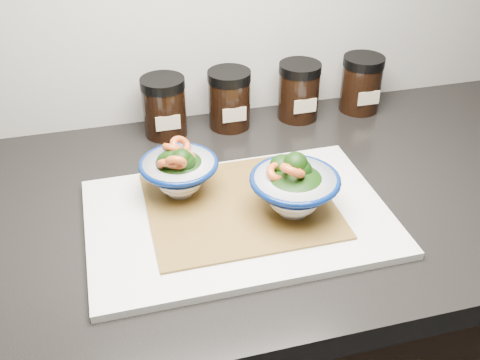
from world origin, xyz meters
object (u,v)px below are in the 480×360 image
object	(u,v)px
cutting_board	(239,217)
bowl_left	(179,171)
spice_jar_b	(229,99)
spice_jar_a	(164,107)
spice_jar_d	(361,84)
spice_jar_c	(299,91)
bowl_right	(294,187)

from	to	relation	value
cutting_board	bowl_left	size ratio (longest dim) A/B	3.66
bowl_left	spice_jar_b	world-z (taller)	same
cutting_board	spice_jar_a	size ratio (longest dim) A/B	3.98
spice_jar_d	spice_jar_c	bearing A→B (deg)	180.00
cutting_board	bowl_right	distance (m)	0.10
spice_jar_c	bowl_left	bearing A→B (deg)	-141.44
spice_jar_c	spice_jar_d	distance (m)	0.13
bowl_right	spice_jar_d	distance (m)	0.40
spice_jar_a	spice_jar_c	size ratio (longest dim) A/B	1.00
bowl_left	spice_jar_a	size ratio (longest dim) A/B	1.09
spice_jar_b	spice_jar_c	size ratio (longest dim) A/B	1.00
bowl_left	spice_jar_a	distance (m)	0.22
spice_jar_c	spice_jar_a	bearing A→B (deg)	180.00
bowl_left	bowl_right	xyz separation A→B (m)	(0.16, -0.09, 0.00)
spice_jar_b	cutting_board	bearing A→B (deg)	-101.50
spice_jar_b	bowl_right	bearing A→B (deg)	-86.25
bowl_right	spice_jar_c	bearing A→B (deg)	68.94
bowl_right	spice_jar_a	distance (m)	0.34
spice_jar_a	spice_jar_c	xyz separation A→B (m)	(0.26, 0.00, 0.00)
cutting_board	spice_jar_d	distance (m)	0.45
bowl_right	spice_jar_c	xyz separation A→B (m)	(0.12, 0.31, -0.00)
cutting_board	spice_jar_d	bearing A→B (deg)	41.55
bowl_right	bowl_left	bearing A→B (deg)	149.77
spice_jar_d	cutting_board	bearing A→B (deg)	-138.45
spice_jar_a	spice_jar_b	size ratio (longest dim) A/B	1.00
cutting_board	spice_jar_a	bearing A→B (deg)	102.37
bowl_right	spice_jar_a	bearing A→B (deg)	115.02
spice_jar_a	spice_jar_c	bearing A→B (deg)	0.00
bowl_left	spice_jar_b	size ratio (longest dim) A/B	1.09
spice_jar_b	spice_jar_c	distance (m)	0.14
bowl_left	bowl_right	world-z (taller)	bowl_right
bowl_left	spice_jar_b	xyz separation A→B (m)	(0.14, 0.22, 0.00)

